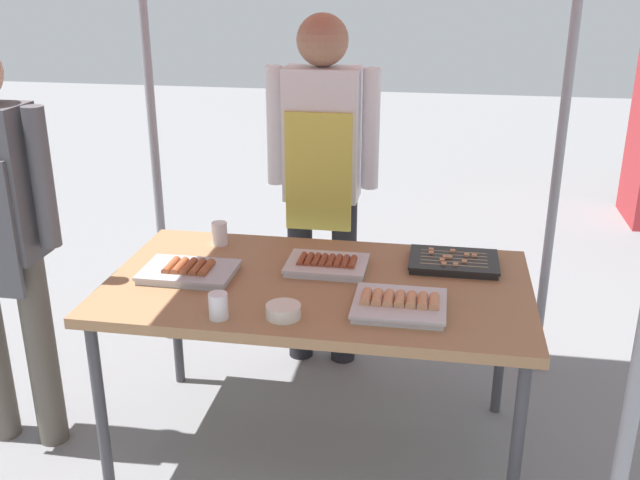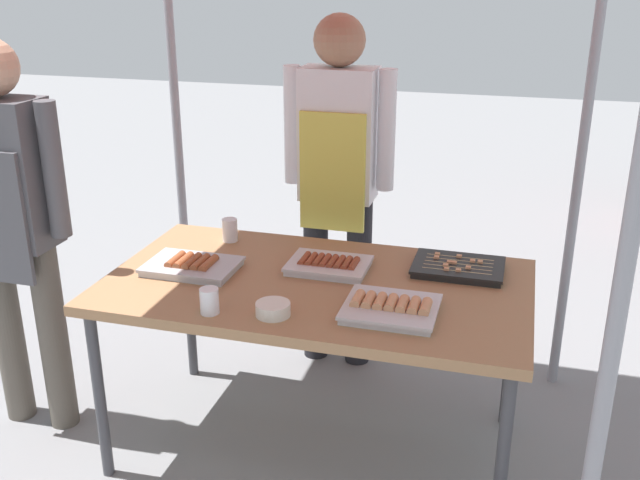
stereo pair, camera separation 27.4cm
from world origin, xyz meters
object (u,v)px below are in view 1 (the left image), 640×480
stall_table (318,294)px  drink_cup_near_edge (220,234)px  tray_grilled_sausages (189,271)px  tray_meat_skewers (453,262)px  vendor_woman (322,166)px  tray_pork_links (400,304)px  tray_spring_rolls (327,265)px  condiment_bowl (283,311)px  drink_cup_by_wok (218,306)px

stall_table → drink_cup_near_edge: (-0.48, 0.31, 0.10)m
tray_grilled_sausages → drink_cup_near_edge: 0.35m
tray_meat_skewers → stall_table: bearing=-154.2°
vendor_woman → tray_grilled_sausages: bearing=62.8°
stall_table → tray_pork_links: (0.32, -0.19, 0.07)m
tray_grilled_sausages → tray_spring_rolls: size_ratio=1.13×
tray_grilled_sausages → condiment_bowl: tray_grilled_sausages is taller
tray_grilled_sausages → vendor_woman: (0.39, 0.76, 0.23)m
tray_pork_links → vendor_woman: 1.04m
vendor_woman → drink_cup_by_wok: bearing=81.0°
condiment_bowl → drink_cup_by_wok: drink_cup_by_wok is taller
drink_cup_near_edge → vendor_woman: vendor_woman is taller
tray_spring_rolls → condiment_bowl: same height
drink_cup_near_edge → vendor_woman: bearing=48.1°
drink_cup_near_edge → drink_cup_by_wok: (0.20, -0.67, -0.00)m
tray_meat_skewers → vendor_woman: size_ratio=0.21×
tray_grilled_sausages → tray_pork_links: 0.84m
drink_cup_near_edge → drink_cup_by_wok: drink_cup_near_edge is taller
tray_pork_links → drink_cup_by_wok: bearing=-164.5°
tray_meat_skewers → condiment_bowl: condiment_bowl is taller
tray_grilled_sausages → vendor_woman: 0.89m
tray_grilled_sausages → tray_pork_links: (0.82, -0.16, 0.00)m
drink_cup_near_edge → vendor_woman: size_ratio=0.06×
stall_table → tray_spring_rolls: tray_spring_rolls is taller
drink_cup_by_wok → drink_cup_near_edge: bearing=106.7°
tray_meat_skewers → condiment_bowl: bearing=-135.8°
drink_cup_near_edge → condiment_bowl: bearing=-56.3°
tray_pork_links → tray_spring_rolls: (-0.31, 0.31, -0.00)m
tray_spring_rolls → drink_cup_by_wok: bearing=-121.5°
tray_pork_links → tray_spring_rolls: tray_pork_links is taller
tray_spring_rolls → drink_cup_near_edge: drink_cup_near_edge is taller
tray_grilled_sausages → tray_pork_links: tray_pork_links is taller
tray_spring_rolls → vendor_woman: (-0.12, 0.61, 0.23)m
tray_spring_rolls → condiment_bowl: 0.44m
vendor_woman → drink_cup_near_edge: bearing=48.1°
tray_pork_links → vendor_woman: bearing=115.0°
drink_cup_near_edge → vendor_woman: (0.37, 0.42, 0.20)m
stall_table → drink_cup_by_wok: size_ratio=17.55×
tray_pork_links → vendor_woman: size_ratio=0.19×
tray_grilled_sausages → drink_cup_by_wok: 0.39m
tray_grilled_sausages → drink_cup_by_wok: size_ratio=3.90×
tray_spring_rolls → stall_table: bearing=-97.0°
stall_table → tray_spring_rolls: bearing=83.0°
tray_spring_rolls → condiment_bowl: size_ratio=2.62×
tray_pork_links → condiment_bowl: 0.41m
drink_cup_by_wok → stall_table: bearing=51.9°
tray_grilled_sausages → tray_spring_rolls: tray_grilled_sausages is taller
stall_table → tray_meat_skewers: tray_meat_skewers is taller
stall_table → tray_pork_links: 0.38m
drink_cup_by_wok → vendor_woman: bearing=81.0°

